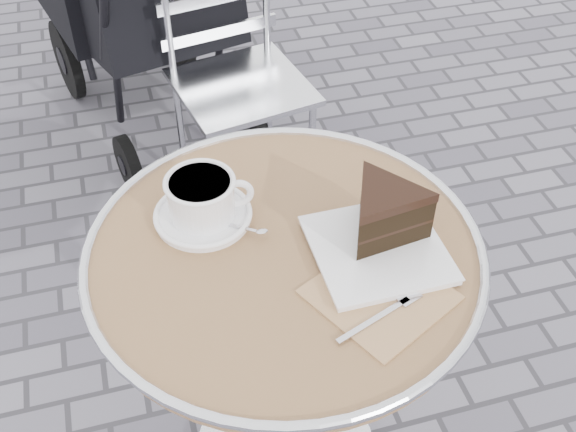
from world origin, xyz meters
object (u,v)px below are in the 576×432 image
object	(u,v)px
bistro_chair	(229,48)
cake_plate_set	(383,222)
cafe_table	(285,309)
cappuccino_set	(203,202)

from	to	relation	value
bistro_chair	cake_plate_set	bearing A→B (deg)	-97.69
cafe_table	bistro_chair	distance (m)	1.07
cake_plate_set	bistro_chair	world-z (taller)	cake_plate_set
cappuccino_set	bistro_chair	world-z (taller)	bistro_chair
cappuccino_set	cake_plate_set	xyz separation A→B (m)	(0.29, -0.15, 0.01)
cappuccino_set	cake_plate_set	distance (m)	0.33
cafe_table	bistro_chair	xyz separation A→B (m)	(0.12, 1.06, -0.04)
cake_plate_set	bistro_chair	xyz separation A→B (m)	(-0.05, 1.10, -0.26)
cappuccino_set	bistro_chair	distance (m)	1.01
cake_plate_set	cappuccino_set	bearing A→B (deg)	152.15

